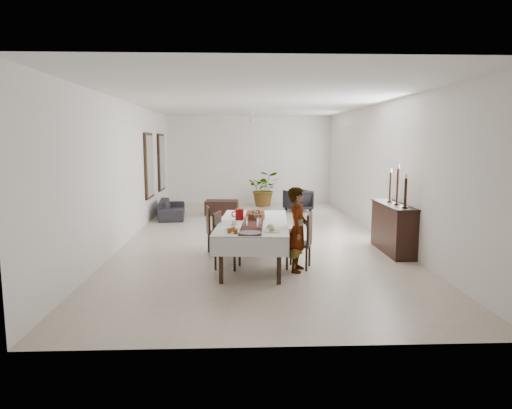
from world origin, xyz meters
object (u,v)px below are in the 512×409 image
object	(u,v)px
dining_table_top	(253,223)
woman	(298,230)
sofa	(172,209)
sideboard_body	(393,229)
red_pitcher	(240,214)

from	to	relation	value
dining_table_top	woman	world-z (taller)	woman
woman	sofa	size ratio (longest dim) A/B	0.81
sofa	woman	bearing A→B (deg)	-158.13
sofa	dining_table_top	bearing A→B (deg)	-162.63
woman	sideboard_body	world-z (taller)	woman
red_pitcher	sofa	size ratio (longest dim) A/B	0.12
sideboard_body	sofa	bearing A→B (deg)	139.12
sideboard_body	red_pitcher	bearing A→B (deg)	-168.65
dining_table_top	woman	bearing A→B (deg)	-28.20
dining_table_top	red_pitcher	bearing A→B (deg)	149.04
dining_table_top	sideboard_body	xyz separation A→B (m)	(2.94, 0.82, -0.29)
red_pitcher	dining_table_top	bearing A→B (deg)	-35.46
red_pitcher	woman	world-z (taller)	woman
red_pitcher	sofa	distance (m)	5.57
red_pitcher	sideboard_body	xyz separation A→B (m)	(3.20, 0.64, -0.43)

